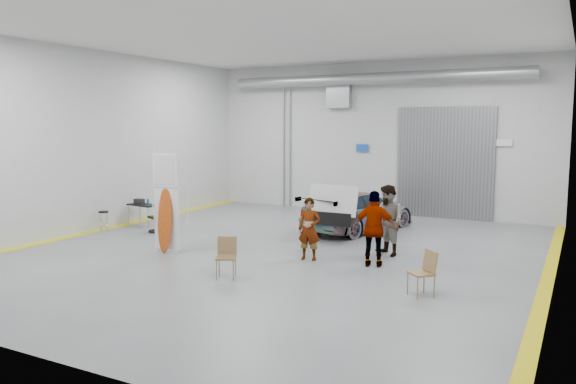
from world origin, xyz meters
The scene contains 13 objects.
ground centered at (0.00, 0.00, 0.00)m, with size 16.00×16.00×0.00m, color slate.
room_shell centered at (0.24, 2.22, 4.08)m, with size 14.02×16.18×6.01m.
sedan_car centered at (0.83, 4.06, 0.67)m, with size 1.87×4.59×1.33m, color white.
person_a centered at (1.17, -0.44, 0.83)m, with size 0.60×0.39×1.65m, color #997953.
person_b centered at (2.84, 1.01, 0.97)m, with size 0.94×0.72×1.93m, color #456B7F.
person_c centered at (2.91, -0.30, 0.96)m, with size 1.11×0.46×1.92m, color #A05635.
surfboard_display centered at (-2.71, -1.56, 1.19)m, with size 0.83×0.25×2.94m.
folding_chair_near centered at (0.24, -2.93, 0.29)m, with size 0.59×0.63×0.94m.
folding_chair_far centered at (4.59, -2.20, 0.30)m, with size 0.63×0.71×0.96m.
shop_stool centered at (-6.63, -0.06, 0.34)m, with size 0.34×0.34×0.67m.
work_table centered at (-6.28, 1.43, 0.74)m, with size 1.26×0.77×0.96m.
office_chair centered at (-4.99, 0.73, 0.44)m, with size 0.59×0.62×1.01m.
trunk_lid centered at (0.83, 2.01, 1.35)m, with size 1.55×0.94×0.04m, color silver.
Camera 1 is at (7.45, -13.49, 3.56)m, focal length 35.00 mm.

